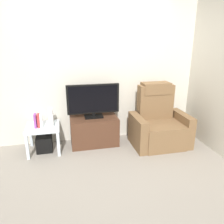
{
  "coord_description": "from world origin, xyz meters",
  "views": [
    {
      "loc": [
        -0.61,
        -2.82,
        1.82
      ],
      "look_at": [
        0.15,
        0.5,
        0.7
      ],
      "focal_mm": 35.65,
      "sensor_mm": 36.0,
      "label": 1
    }
  ],
  "objects_px": {
    "side_table": "(43,130)",
    "book_leftmost": "(35,121)",
    "subwoofer_box": "(44,144)",
    "book_rightmost": "(41,120)",
    "book_middle": "(39,120)",
    "game_console": "(51,117)",
    "television": "(93,100)",
    "tv_stand": "(94,131)",
    "recliner_armchair": "(159,124)"
  },
  "relations": [
    {
      "from": "tv_stand",
      "to": "book_rightmost",
      "type": "xyz_separation_m",
      "value": [
        -0.88,
        -0.09,
        0.31
      ]
    },
    {
      "from": "side_table",
      "to": "book_leftmost",
      "type": "distance_m",
      "value": 0.21
    },
    {
      "from": "television",
      "to": "game_console",
      "type": "height_order",
      "value": "television"
    },
    {
      "from": "tv_stand",
      "to": "television",
      "type": "relative_size",
      "value": 0.92
    },
    {
      "from": "side_table",
      "to": "book_rightmost",
      "type": "distance_m",
      "value": 0.18
    },
    {
      "from": "side_table",
      "to": "book_rightmost",
      "type": "xyz_separation_m",
      "value": [
        -0.01,
        -0.02,
        0.18
      ]
    },
    {
      "from": "subwoofer_box",
      "to": "book_middle",
      "type": "bearing_deg",
      "value": -155.69
    },
    {
      "from": "tv_stand",
      "to": "subwoofer_box",
      "type": "height_order",
      "value": "tv_stand"
    },
    {
      "from": "television",
      "to": "game_console",
      "type": "distance_m",
      "value": 0.76
    },
    {
      "from": "book_middle",
      "to": "game_console",
      "type": "distance_m",
      "value": 0.19
    },
    {
      "from": "recliner_armchair",
      "to": "book_middle",
      "type": "relative_size",
      "value": 4.91
    },
    {
      "from": "recliner_armchair",
      "to": "subwoofer_box",
      "type": "distance_m",
      "value": 2.02
    },
    {
      "from": "television",
      "to": "recliner_armchair",
      "type": "height_order",
      "value": "television"
    },
    {
      "from": "side_table",
      "to": "book_leftmost",
      "type": "xyz_separation_m",
      "value": [
        -0.1,
        -0.02,
        0.18
      ]
    },
    {
      "from": "book_rightmost",
      "to": "side_table",
      "type": "bearing_deg",
      "value": 69.61
    },
    {
      "from": "book_leftmost",
      "to": "game_console",
      "type": "relative_size",
      "value": 0.8
    },
    {
      "from": "side_table",
      "to": "game_console",
      "type": "bearing_deg",
      "value": 3.95
    },
    {
      "from": "book_leftmost",
      "to": "game_console",
      "type": "height_order",
      "value": "game_console"
    },
    {
      "from": "tv_stand",
      "to": "book_middle",
      "type": "relative_size",
      "value": 3.77
    },
    {
      "from": "book_leftmost",
      "to": "side_table",
      "type": "bearing_deg",
      "value": 11.31
    },
    {
      "from": "side_table",
      "to": "subwoofer_box",
      "type": "bearing_deg",
      "value": 180.0
    },
    {
      "from": "recliner_armchair",
      "to": "television",
      "type": "bearing_deg",
      "value": 178.49
    },
    {
      "from": "book_rightmost",
      "to": "subwoofer_box",
      "type": "bearing_deg",
      "value": 69.61
    },
    {
      "from": "recliner_armchair",
      "to": "book_rightmost",
      "type": "bearing_deg",
      "value": -173.33
    },
    {
      "from": "book_leftmost",
      "to": "game_console",
      "type": "distance_m",
      "value": 0.25
    },
    {
      "from": "subwoofer_box",
      "to": "tv_stand",
      "type": "bearing_deg",
      "value": 4.61
    },
    {
      "from": "tv_stand",
      "to": "book_rightmost",
      "type": "bearing_deg",
      "value": -174.13
    },
    {
      "from": "television",
      "to": "book_leftmost",
      "type": "distance_m",
      "value": 1.01
    },
    {
      "from": "television",
      "to": "recliner_armchair",
      "type": "distance_m",
      "value": 1.24
    },
    {
      "from": "recliner_armchair",
      "to": "book_middle",
      "type": "height_order",
      "value": "recliner_armchair"
    },
    {
      "from": "television",
      "to": "book_leftmost",
      "type": "relative_size",
      "value": 4.08
    },
    {
      "from": "subwoofer_box",
      "to": "television",
      "type": "bearing_deg",
      "value": 5.85
    },
    {
      "from": "book_leftmost",
      "to": "subwoofer_box",
      "type": "bearing_deg",
      "value": 11.31
    },
    {
      "from": "game_console",
      "to": "book_leftmost",
      "type": "bearing_deg",
      "value": -173.02
    },
    {
      "from": "television",
      "to": "tv_stand",
      "type": "bearing_deg",
      "value": -90.0
    },
    {
      "from": "side_table",
      "to": "game_console",
      "type": "xyz_separation_m",
      "value": [
        0.14,
        0.01,
        0.21
      ]
    },
    {
      "from": "television",
      "to": "book_rightmost",
      "type": "relative_size",
      "value": 4.1
    },
    {
      "from": "side_table",
      "to": "book_middle",
      "type": "xyz_separation_m",
      "value": [
        -0.04,
        -0.02,
        0.18
      ]
    },
    {
      "from": "side_table",
      "to": "book_middle",
      "type": "relative_size",
      "value": 2.46
    },
    {
      "from": "book_leftmost",
      "to": "game_console",
      "type": "xyz_separation_m",
      "value": [
        0.24,
        0.03,
        0.03
      ]
    },
    {
      "from": "side_table",
      "to": "game_console",
      "type": "distance_m",
      "value": 0.26
    },
    {
      "from": "television",
      "to": "game_console",
      "type": "relative_size",
      "value": 3.26
    },
    {
      "from": "tv_stand",
      "to": "book_rightmost",
      "type": "distance_m",
      "value": 0.93
    },
    {
      "from": "subwoofer_box",
      "to": "book_rightmost",
      "type": "distance_m",
      "value": 0.43
    },
    {
      "from": "television",
      "to": "recliner_armchair",
      "type": "xyz_separation_m",
      "value": [
        1.14,
        -0.24,
        -0.44
      ]
    },
    {
      "from": "game_console",
      "to": "side_table",
      "type": "bearing_deg",
      "value": -176.05
    },
    {
      "from": "tv_stand",
      "to": "side_table",
      "type": "height_order",
      "value": "tv_stand"
    },
    {
      "from": "recliner_armchair",
      "to": "subwoofer_box",
      "type": "height_order",
      "value": "recliner_armchair"
    },
    {
      "from": "game_console",
      "to": "television",
      "type": "bearing_deg",
      "value": 6.23
    },
    {
      "from": "subwoofer_box",
      "to": "book_middle",
      "type": "relative_size",
      "value": 1.18
    }
  ]
}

